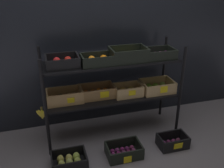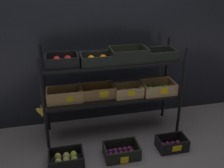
{
  "view_description": "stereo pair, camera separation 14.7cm",
  "coord_description": "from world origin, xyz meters",
  "px_view_note": "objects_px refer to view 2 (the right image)",
  "views": [
    {
      "loc": [
        -0.69,
        -2.39,
        1.74
      ],
      "look_at": [
        0.0,
        0.0,
        0.61
      ],
      "focal_mm": 40.81,
      "sensor_mm": 36.0,
      "label": 1
    },
    {
      "loc": [
        -0.54,
        -2.42,
        1.74
      ],
      "look_at": [
        0.0,
        0.0,
        0.61
      ],
      "focal_mm": 40.81,
      "sensor_mm": 36.0,
      "label": 2
    }
  ],
  "objects_px": {
    "crate_ground_plum": "(121,152)",
    "crate_ground_pear": "(66,159)",
    "display_rack": "(112,79)",
    "crate_ground_center_plum": "(172,144)"
  },
  "relations": [
    {
      "from": "display_rack",
      "to": "crate_ground_center_plum",
      "type": "height_order",
      "value": "display_rack"
    },
    {
      "from": "display_rack",
      "to": "crate_ground_plum",
      "type": "relative_size",
      "value": 4.42
    },
    {
      "from": "display_rack",
      "to": "crate_ground_pear",
      "type": "distance_m",
      "value": 0.93
    },
    {
      "from": "crate_ground_center_plum",
      "to": "crate_ground_plum",
      "type": "bearing_deg",
      "value": -179.77
    },
    {
      "from": "crate_ground_pear",
      "to": "crate_ground_center_plum",
      "type": "xyz_separation_m",
      "value": [
        1.1,
        -0.01,
        -0.0
      ]
    },
    {
      "from": "crate_ground_pear",
      "to": "crate_ground_plum",
      "type": "distance_m",
      "value": 0.55
    },
    {
      "from": "crate_ground_pear",
      "to": "crate_ground_center_plum",
      "type": "height_order",
      "value": "crate_ground_center_plum"
    },
    {
      "from": "display_rack",
      "to": "crate_ground_pear",
      "type": "relative_size",
      "value": 4.6
    },
    {
      "from": "crate_ground_plum",
      "to": "crate_ground_pear",
      "type": "bearing_deg",
      "value": 178.77
    },
    {
      "from": "crate_ground_pear",
      "to": "crate_ground_center_plum",
      "type": "distance_m",
      "value": 1.1
    }
  ]
}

